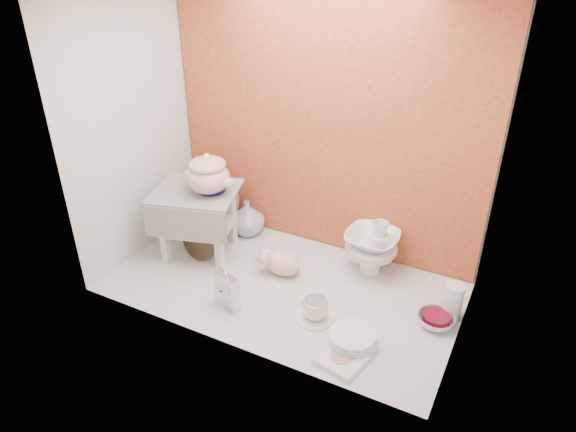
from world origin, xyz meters
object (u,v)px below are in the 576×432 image
at_px(mantel_clock, 227,290).
at_px(crystal_bowl, 436,320).
at_px(dinner_plate_stack, 352,339).
at_px(step_stool, 198,222).
at_px(gold_rim_teacup, 315,308).
at_px(plush_pig, 283,263).
at_px(blue_white_vase, 247,217).
at_px(porcelain_tower, 372,246).
at_px(floral_platter, 212,198).
at_px(soup_tureen, 208,174).

bearing_deg(mantel_clock, crystal_bowl, 36.86).
relative_size(mantel_clock, crystal_bowl, 1.17).
bearing_deg(crystal_bowl, dinner_plate_stack, -134.24).
bearing_deg(step_stool, gold_rim_teacup, -32.25).
bearing_deg(plush_pig, step_stool, -179.44).
height_order(mantel_clock, gold_rim_teacup, mantel_clock).
distance_m(blue_white_vase, dinner_plate_stack, 1.12).
distance_m(step_stool, dinner_plate_stack, 1.12).
bearing_deg(porcelain_tower, plush_pig, -148.88).
relative_size(step_stool, floral_platter, 1.25).
bearing_deg(gold_rim_teacup, porcelain_tower, 78.67).
xyz_separation_m(soup_tureen, crystal_bowl, (1.28, -0.02, -0.48)).
bearing_deg(crystal_bowl, soup_tureen, 178.95).
bearing_deg(soup_tureen, step_stool, -172.47).
bearing_deg(mantel_clock, blue_white_vase, 130.35).
height_order(soup_tureen, dinner_plate_stack, soup_tureen).
distance_m(step_stool, soup_tureen, 0.33).
height_order(soup_tureen, mantel_clock, soup_tureen).
xyz_separation_m(floral_platter, blue_white_vase, (0.25, 0.00, -0.07)).
distance_m(step_stool, floral_platter, 0.32).
distance_m(floral_platter, plush_pig, 0.71).
relative_size(plush_pig, crystal_bowl, 1.41).
height_order(blue_white_vase, porcelain_tower, porcelain_tower).
bearing_deg(crystal_bowl, plush_pig, 177.89).
height_order(mantel_clock, dinner_plate_stack, mantel_clock).
distance_m(blue_white_vase, mantel_clock, 0.70).
distance_m(floral_platter, porcelain_tower, 1.05).
height_order(mantel_clock, plush_pig, mantel_clock).
xyz_separation_m(floral_platter, dinner_plate_stack, (1.18, -0.62, -0.14)).
bearing_deg(porcelain_tower, blue_white_vase, 177.69).
bearing_deg(soup_tureen, dinner_plate_stack, -19.03).
distance_m(soup_tureen, floral_platter, 0.48).
height_order(floral_platter, gold_rim_teacup, floral_platter).
distance_m(step_stool, blue_white_vase, 0.34).
bearing_deg(dinner_plate_stack, soup_tureen, 160.97).
bearing_deg(gold_rim_teacup, mantel_clock, -165.13).
xyz_separation_m(floral_platter, plush_pig, (0.64, -0.28, -0.11)).
bearing_deg(plush_pig, crystal_bowl, -3.57).
height_order(step_stool, dinner_plate_stack, step_stool).
relative_size(dinner_plate_stack, porcelain_tower, 0.71).
height_order(mantel_clock, crystal_bowl, mantel_clock).
xyz_separation_m(floral_platter, crystal_bowl, (1.48, -0.31, -0.15)).
relative_size(plush_pig, dinner_plate_stack, 1.08).
distance_m(soup_tureen, crystal_bowl, 1.37).
bearing_deg(crystal_bowl, porcelain_tower, 147.28).
height_order(floral_platter, blue_white_vase, floral_platter).
bearing_deg(blue_white_vase, plush_pig, -35.44).
height_order(floral_platter, crystal_bowl, floral_platter).
distance_m(blue_white_vase, crystal_bowl, 1.27).
xyz_separation_m(step_stool, dinner_plate_stack, (1.06, -0.33, -0.16)).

